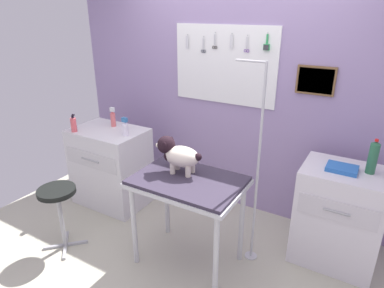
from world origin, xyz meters
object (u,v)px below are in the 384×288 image
Objects in this scene: grooming_arm at (256,176)px; stool at (58,200)px; conditioner_bottle at (125,128)px; grooming_table at (188,189)px; dog at (177,154)px; counter_left at (111,167)px; soda_bottle at (373,157)px; cabinet_right at (338,216)px.

grooming_arm is 1.78m from stool.
grooming_arm is at bearing -2.66° from conditioner_bottle.
dog is at bearing 154.96° from grooming_table.
grooming_arm is at bearing -3.23° from counter_left.
stool is 2.16× the size of soda_bottle.
grooming_table is at bearing 21.06° from stool.
soda_bottle is (1.27, 0.73, 0.29)m from grooming_table.
grooming_table is at bearing -21.84° from conditioner_bottle.
grooming_table is 1.02× the size of counter_left.
cabinet_right is 4.66× the size of conditioner_bottle.
conditioner_bottle is 2.29m from soda_bottle.
dog is 0.91m from conditioner_bottle.
grooming_table reaches higher than stool.
dog is 1.19m from stool.
counter_left is at bearing 173.92° from conditioner_bottle.
counter_left is at bearing 100.86° from stool.
dog is 0.68× the size of stool.
grooming_arm reaches higher than soda_bottle.
grooming_arm reaches higher than stool.
conditioner_bottle reaches higher than grooming_table.
stool is (-2.22, -1.12, 0.06)m from cabinet_right.
stool is 3.27× the size of conditioner_bottle.
cabinet_right is at bearing 29.15° from grooming_arm.
cabinet_right is at bearing -166.50° from soda_bottle.
dog is 1.50m from cabinet_right.
conditioner_bottle is at bearing -172.14° from cabinet_right.
conditioner_bottle is 0.66× the size of soda_bottle.
conditioner_bottle is at bearing -171.73° from soda_bottle.
grooming_arm is 9.22× the size of conditioner_bottle.
grooming_arm is at bearing -150.85° from cabinet_right.
stool is (-0.97, -0.49, -0.48)m from dog.
conditioner_bottle is at bearing 158.16° from grooming_table.
dog is at bearing -153.47° from cabinet_right.
soda_bottle is at bearing 25.13° from dog.
grooming_arm reaches higher than counter_left.
soda_bottle is at bearing 6.68° from counter_left.
conditioner_bottle is (0.12, 0.83, 0.46)m from stool.
grooming_arm is at bearing 23.62° from dog.
stool is (-1.58, -0.76, -0.32)m from grooming_arm.
counter_left is at bearing 176.77° from grooming_arm.
cabinet_right is 0.60m from soda_bottle.
dog reaches higher than cabinet_right.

